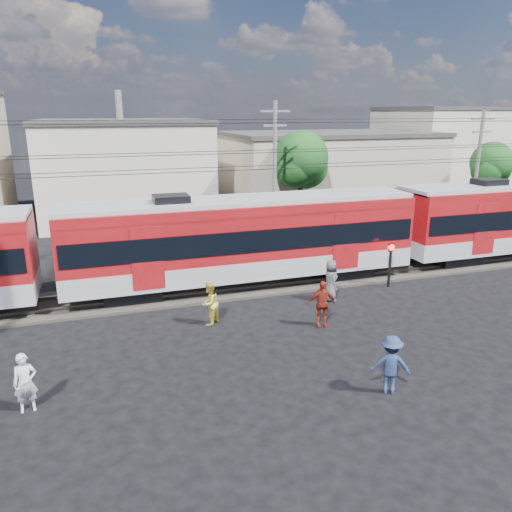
# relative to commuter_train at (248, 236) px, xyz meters

# --- Properties ---
(ground) EXTENTS (120.00, 120.00, 0.00)m
(ground) POSITION_rel_commuter_train_xyz_m (-2.10, -8.00, -2.40)
(ground) COLOR black
(ground) RESTS_ON ground
(track_bed) EXTENTS (70.00, 3.40, 0.12)m
(track_bed) POSITION_rel_commuter_train_xyz_m (-2.10, 0.00, -2.34)
(track_bed) COLOR #2D2823
(track_bed) RESTS_ON ground
(rail_near) EXTENTS (70.00, 0.12, 0.12)m
(rail_near) POSITION_rel_commuter_train_xyz_m (-2.10, -0.75, -2.22)
(rail_near) COLOR #59544C
(rail_near) RESTS_ON track_bed
(rail_far) EXTENTS (70.00, 0.12, 0.12)m
(rail_far) POSITION_rel_commuter_train_xyz_m (-2.10, 0.75, -2.22)
(rail_far) COLOR #59544C
(rail_far) RESTS_ON track_bed
(commuter_train) EXTENTS (50.30, 3.08, 4.17)m
(commuter_train) POSITION_rel_commuter_train_xyz_m (0.00, 0.00, 0.00)
(commuter_train) COLOR black
(commuter_train) RESTS_ON ground
(building_midwest) EXTENTS (12.24, 12.24, 7.30)m
(building_midwest) POSITION_rel_commuter_train_xyz_m (-4.10, 19.00, 1.25)
(building_midwest) COLOR beige
(building_midwest) RESTS_ON ground
(building_mideast) EXTENTS (16.32, 10.20, 6.30)m
(building_mideast) POSITION_rel_commuter_train_xyz_m (11.90, 16.00, 0.75)
(building_mideast) COLOR tan
(building_mideast) RESTS_ON ground
(building_east) EXTENTS (10.20, 10.20, 8.30)m
(building_east) POSITION_rel_commuter_train_xyz_m (25.90, 20.00, 1.75)
(building_east) COLOR beige
(building_east) RESTS_ON ground
(utility_pole_mid) EXTENTS (1.80, 0.24, 8.50)m
(utility_pole_mid) POSITION_rel_commuter_train_xyz_m (3.90, 7.00, 2.13)
(utility_pole_mid) COLOR slate
(utility_pole_mid) RESTS_ON ground
(utility_pole_east) EXTENTS (1.80, 0.24, 8.00)m
(utility_pole_east) POSITION_rel_commuter_train_xyz_m (17.90, 6.00, 1.88)
(utility_pole_east) COLOR slate
(utility_pole_east) RESTS_ON ground
(tree_near) EXTENTS (3.82, 3.64, 6.72)m
(tree_near) POSITION_rel_commuter_train_xyz_m (7.08, 10.09, 2.26)
(tree_near) COLOR #382619
(tree_near) RESTS_ON ground
(tree_far) EXTENTS (3.36, 3.12, 5.76)m
(tree_far) POSITION_rel_commuter_train_xyz_m (22.08, 9.09, 1.59)
(tree_far) COLOR #382619
(tree_far) RESTS_ON ground
(pedestrian_a) EXTENTS (0.66, 0.48, 1.69)m
(pedestrian_a) POSITION_rel_commuter_train_xyz_m (-8.75, -7.80, -1.56)
(pedestrian_a) COLOR silver
(pedestrian_a) RESTS_ON ground
(pedestrian_b) EXTENTS (1.06, 1.05, 1.73)m
(pedestrian_b) POSITION_rel_commuter_train_xyz_m (-2.69, -3.72, -1.54)
(pedestrian_b) COLOR #DECE45
(pedestrian_b) RESTS_ON ground
(pedestrian_c) EXTENTS (1.33, 1.08, 1.79)m
(pedestrian_c) POSITION_rel_commuter_train_xyz_m (1.15, -10.11, -1.51)
(pedestrian_c) COLOR navy
(pedestrian_c) RESTS_ON ground
(pedestrian_d) EXTENTS (1.13, 0.62, 1.83)m
(pedestrian_d) POSITION_rel_commuter_train_xyz_m (1.30, -5.24, -1.49)
(pedestrian_d) COLOR maroon
(pedestrian_d) RESTS_ON ground
(pedestrian_e) EXTENTS (0.64, 0.92, 1.81)m
(pedestrian_e) POSITION_rel_commuter_train_xyz_m (2.83, -2.89, -1.50)
(pedestrian_e) COLOR #4B4B50
(pedestrian_e) RESTS_ON ground
(car_silver) EXTENTS (4.05, 1.85, 1.35)m
(car_silver) POSITION_rel_commuter_train_xyz_m (19.84, 5.24, -1.73)
(car_silver) COLOR #AFB1B7
(car_silver) RESTS_ON ground
(crossing_signal) EXTENTS (0.31, 0.31, 2.10)m
(crossing_signal) POSITION_rel_commuter_train_xyz_m (6.21, -2.19, -0.94)
(crossing_signal) COLOR black
(crossing_signal) RESTS_ON ground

